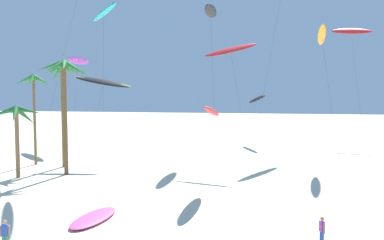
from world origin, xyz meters
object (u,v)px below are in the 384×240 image
at_px(flying_kite_9, 230,50).
at_px(grounded_kite_1, 94,218).
at_px(flying_kite_1, 212,111).
at_px(flying_kite_0, 351,31).
at_px(flying_kite_2, 322,35).
at_px(flying_kite_8, 104,13).
at_px(person_mid_field, 5,234).
at_px(flying_kite_6, 211,11).
at_px(flying_kite_3, 257,99).
at_px(flying_kite_10, 77,61).
at_px(palm_tree_3, 63,85).
at_px(person_near_left, 322,231).
at_px(palm_tree_4, 64,80).
at_px(palm_tree_1, 17,119).
at_px(flying_kite_5, 103,82).
at_px(palm_tree_2, 34,89).

bearing_deg(flying_kite_9, grounded_kite_1, -108.05).
relative_size(flying_kite_1, grounded_kite_1, 2.55).
distance_m(flying_kite_0, flying_kite_2, 23.37).
distance_m(flying_kite_8, person_mid_field, 21.61).
bearing_deg(flying_kite_6, flying_kite_3, 66.29).
bearing_deg(flying_kite_10, flying_kite_1, -44.50).
bearing_deg(palm_tree_3, person_near_left, -36.19).
bearing_deg(flying_kite_9, person_mid_field, -109.11).
distance_m(palm_tree_4, flying_kite_2, 27.75).
distance_m(palm_tree_1, flying_kite_1, 18.88).
xyz_separation_m(palm_tree_1, palm_tree_4, (3.72, 2.19, 3.74)).
bearing_deg(flying_kite_10, palm_tree_3, -68.62).
distance_m(palm_tree_4, flying_kite_9, 17.70).
height_order(palm_tree_4, person_near_left, palm_tree_4).
height_order(palm_tree_3, flying_kite_5, palm_tree_3).
xyz_separation_m(palm_tree_3, flying_kite_6, (14.66, 9.58, 9.18)).
bearing_deg(flying_kite_8, palm_tree_4, 161.44).
bearing_deg(flying_kite_3, palm_tree_4, -124.85).
height_order(flying_kite_8, person_mid_field, flying_kite_8).
height_order(palm_tree_2, flying_kite_6, flying_kite_6).
distance_m(flying_kite_1, flying_kite_8, 13.56).
xyz_separation_m(palm_tree_2, flying_kite_2, (31.27, 6.25, 5.87)).
bearing_deg(grounded_kite_1, flying_kite_1, 51.88).
relative_size(palm_tree_3, flying_kite_3, 0.89).
xyz_separation_m(flying_kite_9, person_mid_field, (-8.99, -25.95, -11.81)).
bearing_deg(flying_kite_5, palm_tree_3, -132.41).
xyz_separation_m(flying_kite_5, person_mid_field, (5.48, -24.84, -8.39)).
bearing_deg(palm_tree_3, flying_kite_2, 13.88).
bearing_deg(palm_tree_3, flying_kite_10, 111.38).
xyz_separation_m(flying_kite_6, person_mid_field, (-6.08, -31.03, -17.15)).
bearing_deg(flying_kite_9, flying_kite_1, -91.45).
height_order(palm_tree_2, flying_kite_8, flying_kite_8).
bearing_deg(palm_tree_2, flying_kite_9, 10.50).
height_order(flying_kite_9, flying_kite_10, flying_kite_9).
height_order(palm_tree_1, flying_kite_8, flying_kite_8).
bearing_deg(palm_tree_1, palm_tree_2, 110.09).
relative_size(palm_tree_1, flying_kite_10, 0.50).
relative_size(flying_kite_0, flying_kite_2, 1.23).
relative_size(flying_kite_3, person_mid_field, 7.66).
height_order(palm_tree_4, flying_kite_3, palm_tree_4).
bearing_deg(flying_kite_1, flying_kite_2, 55.28).
relative_size(palm_tree_3, flying_kite_2, 0.72).
relative_size(flying_kite_1, flying_kite_2, 0.79).
height_order(palm_tree_2, person_mid_field, palm_tree_2).
height_order(palm_tree_2, person_near_left, palm_tree_2).
xyz_separation_m(palm_tree_1, flying_kite_8, (8.59, 0.56, 9.60)).
xyz_separation_m(palm_tree_3, flying_kite_8, (7.10, -5.31, 6.31)).
height_order(palm_tree_1, palm_tree_2, palm_tree_2).
distance_m(flying_kite_0, flying_kite_3, 19.47).
distance_m(palm_tree_1, palm_tree_3, 6.88).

